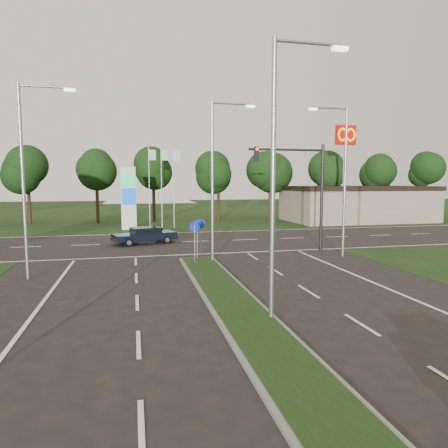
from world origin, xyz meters
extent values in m
plane|color=black|center=(0.00, 0.00, 0.00)|extent=(160.00, 160.00, 0.00)
cube|color=black|center=(0.00, 55.00, 0.00)|extent=(160.00, 50.00, 0.02)
cube|color=black|center=(0.00, 24.00, 0.00)|extent=(160.00, 12.00, 0.02)
cube|color=slate|center=(0.00, 4.00, 0.06)|extent=(2.00, 26.00, 0.12)
cube|color=gray|center=(22.00, 36.00, 2.00)|extent=(16.00, 9.00, 4.00)
cylinder|color=gray|center=(0.80, 6.00, 4.50)|extent=(0.16, 0.16, 9.00)
cylinder|color=gray|center=(1.90, 6.00, 8.90)|extent=(2.20, 0.10, 0.10)
cube|color=#FFF2CC|center=(3.00, 6.00, 8.80)|extent=(0.50, 0.22, 0.12)
cylinder|color=gray|center=(0.80, 16.00, 4.50)|extent=(0.16, 0.16, 9.00)
cylinder|color=gray|center=(1.90, 16.00, 8.90)|extent=(2.20, 0.10, 0.10)
cube|color=#FFF2CC|center=(3.00, 16.00, 8.80)|extent=(0.50, 0.22, 0.12)
cylinder|color=gray|center=(-8.50, 14.00, 4.50)|extent=(0.16, 0.16, 9.00)
cylinder|color=gray|center=(-7.40, 14.00, 8.90)|extent=(2.20, 0.10, 0.10)
cube|color=#FFF2CC|center=(-6.30, 14.00, 8.80)|extent=(0.50, 0.22, 0.12)
cylinder|color=gray|center=(9.00, 16.00, 4.50)|extent=(0.16, 0.16, 9.00)
cylinder|color=gray|center=(7.90, 16.00, 8.90)|extent=(2.20, 0.10, 0.10)
cube|color=#FFF2CC|center=(6.80, 16.00, 8.80)|extent=(0.50, 0.22, 0.12)
cylinder|color=black|center=(8.50, 18.00, 3.50)|extent=(0.20, 0.20, 7.00)
cylinder|color=black|center=(6.00, 18.00, 6.60)|extent=(5.00, 0.14, 0.14)
cube|color=black|center=(4.00, 18.00, 6.30)|extent=(0.28, 0.28, 0.90)
sphere|color=#FF190C|center=(4.00, 17.82, 6.60)|extent=(0.20, 0.20, 0.20)
cylinder|color=gray|center=(-0.30, 15.50, 1.10)|extent=(0.06, 0.06, 2.20)
cylinder|color=#0C26A5|center=(-0.30, 15.50, 2.10)|extent=(0.56, 0.04, 0.56)
cylinder|color=gray|center=(0.00, 16.50, 1.10)|extent=(0.06, 0.06, 2.20)
cylinder|color=#0C26A5|center=(0.00, 16.50, 2.10)|extent=(0.56, 0.04, 0.56)
cylinder|color=gray|center=(0.30, 17.20, 1.10)|extent=(0.06, 0.06, 2.20)
cylinder|color=#0C26A5|center=(0.30, 17.20, 2.10)|extent=(0.56, 0.04, 0.56)
cube|color=silver|center=(-4.00, 33.00, 3.00)|extent=(1.40, 0.30, 6.00)
cube|color=#0CA53F|center=(-4.00, 32.82, 4.80)|extent=(1.30, 0.08, 1.20)
cube|color=#0C3FBF|center=(-4.00, 32.82, 3.20)|extent=(1.30, 0.08, 1.60)
cylinder|color=silver|center=(-2.00, 34.00, 4.00)|extent=(0.08, 0.08, 8.00)
cube|color=#B2D8B2|center=(-1.65, 34.00, 7.20)|extent=(0.70, 0.02, 1.00)
cylinder|color=silver|center=(-0.80, 34.00, 4.00)|extent=(0.08, 0.08, 8.00)
cube|color=#B2D8B2|center=(-0.45, 34.00, 7.20)|extent=(0.70, 0.02, 1.00)
cylinder|color=silver|center=(0.40, 34.00, 4.00)|extent=(0.08, 0.08, 8.00)
cube|color=#B2D8B2|center=(0.75, 34.00, 7.20)|extent=(0.70, 0.02, 1.00)
cylinder|color=silver|center=(18.00, 32.00, 5.00)|extent=(0.30, 0.30, 10.00)
cube|color=#BF0C07|center=(18.00, 32.00, 9.40)|extent=(2.20, 0.35, 2.00)
torus|color=#FFC600|center=(17.55, 31.78, 9.40)|extent=(1.06, 0.16, 1.06)
torus|color=#FFC600|center=(18.45, 31.78, 9.40)|extent=(1.06, 0.16, 1.06)
cylinder|color=black|center=(0.00, 40.00, 2.20)|extent=(0.36, 0.36, 4.40)
sphere|color=black|center=(0.00, 40.00, 6.50)|extent=(6.00, 6.00, 6.00)
sphere|color=black|center=(0.30, 39.80, 7.50)|extent=(4.80, 4.80, 4.80)
cube|color=black|center=(-2.81, 23.73, 0.56)|extent=(4.81, 3.06, 0.46)
cube|color=black|center=(-2.73, 23.75, 1.00)|extent=(2.34, 2.06, 0.43)
cube|color=black|center=(-2.73, 23.75, 1.21)|extent=(1.97, 1.87, 0.04)
cylinder|color=black|center=(-3.94, 22.51, 0.32)|extent=(0.66, 0.38, 0.63)
cylinder|color=black|center=(-4.43, 24.11, 0.32)|extent=(0.66, 0.38, 0.63)
cylinder|color=black|center=(-1.20, 23.35, 0.32)|extent=(0.66, 0.38, 0.63)
cylinder|color=black|center=(-1.69, 24.94, 0.32)|extent=(0.66, 0.38, 0.63)
camera|label=1|loc=(-3.54, -6.10, 4.57)|focal=32.00mm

